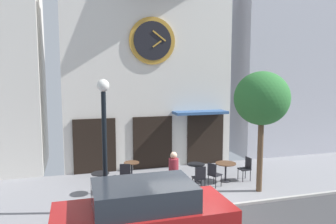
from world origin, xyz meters
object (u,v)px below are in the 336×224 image
Objects in this scene: cafe_chair_mid_row at (110,186)px; parked_car_red at (144,215)px; cafe_table_center_right at (100,180)px; cafe_chair_right_end at (200,176)px; street_lamp at (105,146)px; street_tree at (262,99)px; cafe_chair_corner at (246,167)px; pedestrian_maroon at (174,176)px; cafe_table_near_curb at (226,168)px; cafe_table_center_left at (196,170)px; cafe_chair_near_lamp at (213,173)px; cafe_table_center at (132,168)px; cafe_chair_near_tree at (125,173)px.

parked_car_red is at bearing -79.86° from cafe_chair_mid_row.
cafe_chair_right_end is (3.41, -0.70, 0.04)m from cafe_table_center_right.
cafe_chair_mid_row is (0.19, 0.76, -1.50)m from street_lamp.
street_tree reaches higher than street_lamp.
cafe_chair_corner is 3.65m from pedestrian_maroon.
cafe_table_near_curb is at bearing 26.62° from cafe_chair_right_end.
cafe_table_center_left is at bearing 48.38° from pedestrian_maroon.
street_tree is 5.70× the size of cafe_table_center_right.
cafe_table_near_curb is at bearing 32.32° from cafe_chair_near_lamp.
cafe_table_center_right is at bearing 147.31° from pedestrian_maroon.
cafe_table_center is 0.97× the size of cafe_table_center_left.
street_tree reaches higher than cafe_chair_corner.
street_lamp is at bearing -104.31° from cafe_chair_mid_row.
cafe_chair_near_lamp is (4.02, 1.13, -1.50)m from street_lamp.
street_lamp is 2.57m from parked_car_red.
cafe_chair_right_end reaches higher than cafe_table_near_curb.
cafe_table_near_curb is (-0.67, 1.29, -2.74)m from street_tree.
street_tree is at bearing -21.06° from cafe_chair_near_tree.
cafe_table_center_right is 0.83× the size of cafe_chair_near_tree.
parked_car_red is at bearing -126.52° from cafe_table_center_left.
pedestrian_maroon reaches higher than cafe_chair_mid_row.
cafe_chair_near_tree is 4.70m from cafe_chair_corner.
street_lamp is at bearing -161.50° from cafe_table_near_curb.
street_tree is 4.72× the size of cafe_chair_near_lamp.
pedestrian_maroon reaches higher than cafe_chair_near_tree.
street_tree is 5.91× the size of cafe_table_center.
pedestrian_maroon is (-3.39, -1.31, 0.33)m from cafe_chair_corner.
street_tree is 5.74× the size of cafe_table_center_left.
cafe_table_near_curb is at bearing -7.52° from cafe_table_center_left.
street_tree reaches higher than parked_car_red.
street_lamp is 4.44m from cafe_chair_near_lamp.
cafe_chair_near_lamp is (-0.72, -0.45, -0.01)m from cafe_table_near_curb.
cafe_table_center_left is (-1.84, 1.45, -2.77)m from street_tree.
cafe_chair_near_tree is at bearing 173.50° from cafe_chair_corner.
parked_car_red is at bearing -96.51° from cafe_table_center.
cafe_chair_near_tree is 1.00× the size of cafe_chair_corner.
cafe_table_center is (-4.14, 2.46, -2.82)m from street_tree.
cafe_chair_near_tree is 3.24m from cafe_chair_near_lamp.
cafe_chair_near_tree reaches higher than cafe_table_near_curb.
cafe_chair_right_end is at bearing -41.23° from cafe_table_center.
cafe_chair_mid_row is (-3.38, -0.98, 0.02)m from cafe_table_center_left.
cafe_chair_right_end is (2.47, -1.12, 0.00)m from cafe_chair_near_tree.
cafe_chair_corner is 1.00× the size of cafe_chair_right_end.
cafe_chair_right_end is at bearing -11.63° from cafe_table_center_right.
street_lamp reaches higher than cafe_chair_corner.
cafe_table_center_left is 4.81m from parked_car_red.
cafe_table_near_curb is 3.86m from cafe_chair_near_tree.
cafe_chair_near_lamp reaches higher than cafe_table_near_curb.
cafe_chair_near_tree is at bearing 24.31° from cafe_table_center_right.
cafe_chair_near_tree and cafe_chair_mid_row have the same top height.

